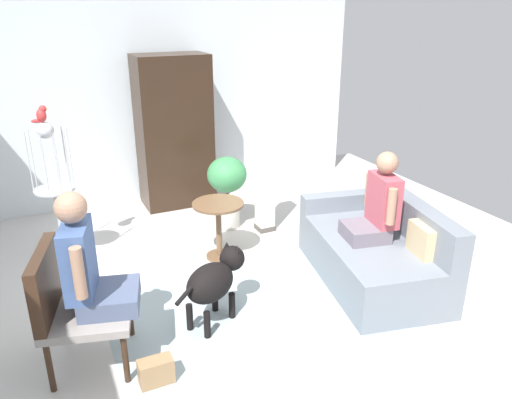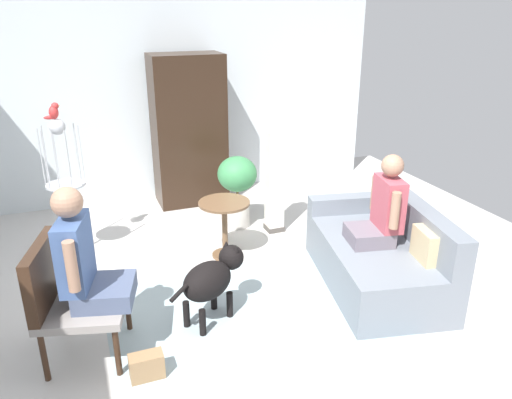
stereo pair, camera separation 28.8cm
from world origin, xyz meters
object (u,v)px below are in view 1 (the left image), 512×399
(couch, at_px, (375,251))
(bird_cage_stand, at_px, (55,195))
(person_on_couch, at_px, (378,205))
(parrot, at_px, (41,115))
(armchair, at_px, (69,300))
(person_on_armchair, at_px, (88,265))
(column_lamp, at_px, (265,183))
(handbag, at_px, (156,372))
(dog, at_px, (214,280))
(potted_plant, at_px, (227,183))
(round_end_table, at_px, (219,220))
(armoire_cabinet, at_px, (174,132))

(couch, bearing_deg, bird_cage_stand, 148.39)
(person_on_couch, distance_m, parrot, 3.28)
(armchair, xyz_separation_m, person_on_couch, (2.77, 0.06, 0.23))
(person_on_armchair, height_order, bird_cage_stand, bird_cage_stand)
(column_lamp, bearing_deg, handbag, -132.54)
(armchair, height_order, bird_cage_stand, bird_cage_stand)
(person_on_couch, distance_m, person_on_armchair, 2.61)
(armchair, height_order, dog, armchair)
(person_on_armchair, height_order, parrot, parrot)
(potted_plant, bearing_deg, handbag, -122.96)
(round_end_table, distance_m, bird_cage_stand, 1.66)
(column_lamp, bearing_deg, round_end_table, -150.27)
(person_on_armchair, height_order, dog, person_on_armchair)
(person_on_armchair, height_order, round_end_table, person_on_armchair)
(bird_cage_stand, bearing_deg, handbag, -79.62)
(couch, xyz_separation_m, person_on_couch, (-0.04, -0.01, 0.49))
(couch, bearing_deg, armoire_cabinet, 112.53)
(potted_plant, bearing_deg, person_on_couch, -65.42)
(armchair, height_order, handbag, armchair)
(parrot, xyz_separation_m, handbag, (0.42, -2.22, -1.46))
(bird_cage_stand, bearing_deg, round_end_table, -22.82)
(bird_cage_stand, bearing_deg, potted_plant, 1.98)
(couch, distance_m, potted_plant, 1.95)
(parrot, distance_m, column_lamp, 2.47)
(armchair, height_order, parrot, parrot)
(person_on_couch, bearing_deg, round_end_table, 138.22)
(round_end_table, height_order, handbag, round_end_table)
(person_on_armchair, xyz_separation_m, armoire_cabinet, (1.49, 2.89, 0.16))
(couch, relative_size, dog, 2.45)
(round_end_table, xyz_separation_m, column_lamp, (0.75, 0.43, 0.16))
(armchair, distance_m, bird_cage_stand, 1.76)
(couch, distance_m, bird_cage_stand, 3.23)
(handbag, bearing_deg, armoire_cabinet, 70.62)
(dog, bearing_deg, armchair, -176.76)
(parrot, xyz_separation_m, column_lamp, (2.26, -0.21, -0.96))
(person_on_armchair, relative_size, handbag, 3.70)
(parrot, bearing_deg, couch, -31.50)
(armoire_cabinet, bearing_deg, person_on_couch, -68.22)
(armchair, height_order, person_on_armchair, person_on_armchair)
(armchair, xyz_separation_m, bird_cage_stand, (0.08, 1.75, 0.18))
(bird_cage_stand, height_order, parrot, parrot)
(dog, xyz_separation_m, potted_plant, (0.83, 1.75, 0.16))
(armchair, distance_m, round_end_table, 1.94)
(person_on_couch, bearing_deg, handbag, -167.08)
(person_on_couch, relative_size, person_on_armchair, 0.93)
(person_on_couch, distance_m, dog, 1.68)
(dog, xyz_separation_m, parrot, (-1.07, 1.68, 1.16))
(potted_plant, bearing_deg, armchair, -137.26)
(parrot, bearing_deg, armchair, -92.12)
(armchair, xyz_separation_m, dog, (1.13, 0.06, -0.16))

